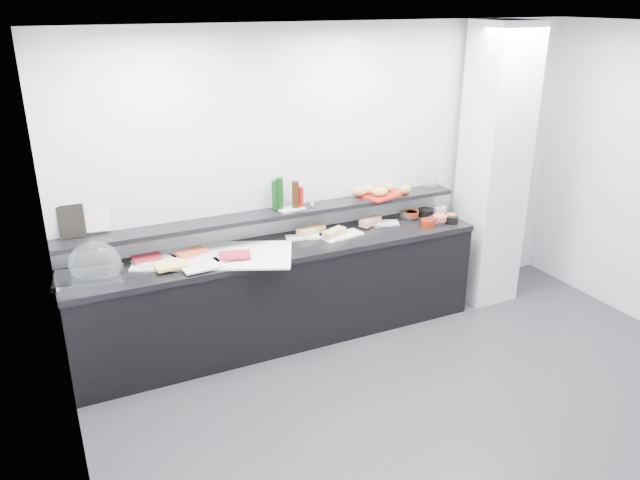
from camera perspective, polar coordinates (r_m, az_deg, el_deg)
name	(u,v)px	position (r m, az deg, el deg)	size (l,w,h in m)	color
ground	(462,425)	(4.81, 12.89, -16.13)	(5.00, 5.00, 0.00)	#2D2D30
back_wall	(338,177)	(5.73, 1.70, 5.79)	(5.00, 0.02, 2.70)	silver
ceiling	(502,32)	(3.85, 16.32, 17.78)	(5.00, 5.00, 0.00)	white
column	(493,168)	(6.27, 15.57, 6.39)	(0.50, 0.50, 2.70)	silver
buffet_cabinet	(282,296)	(5.53, -3.47, -5.11)	(3.60, 0.60, 0.85)	black
counter_top	(281,249)	(5.35, -3.58, -0.79)	(3.62, 0.62, 0.05)	black
wall_shelf	(273,214)	(5.41, -4.34, 2.35)	(3.60, 0.25, 0.04)	black
cloche_base	(89,278)	(5.00, -20.36, -3.24)	(0.51, 0.34, 0.04)	#B6B9BD
cloche_dome	(95,263)	(4.96, -19.88, -2.01)	(0.39, 0.26, 0.34)	white
linen_runner	(215,255)	(5.19, -9.62, -1.40)	(1.26, 0.59, 0.01)	white
platter_meat_a	(154,260)	(5.17, -14.90, -1.74)	(0.31, 0.20, 0.01)	silver
food_meat_a	(147,258)	(5.17, -15.54, -1.56)	(0.23, 0.14, 0.02)	maroon
platter_salmon	(191,254)	(5.20, -11.68, -1.29)	(0.30, 0.20, 0.01)	white
food_salmon	(192,252)	(5.19, -11.66, -1.11)	(0.24, 0.15, 0.02)	#D04E2A
platter_cheese	(202,266)	(4.96, -10.74, -2.35)	(0.31, 0.21, 0.01)	white
food_cheese	(171,266)	(4.98, -13.49, -2.29)	(0.24, 0.15, 0.02)	#FEC963
platter_meat_b	(228,256)	(5.13, -8.45, -1.42)	(0.27, 0.18, 0.01)	silver
food_meat_b	(235,255)	(5.08, -7.80, -1.38)	(0.25, 0.16, 0.02)	maroon
sandwich_plate_left	(303,237)	(5.50, -1.60, 0.27)	(0.30, 0.13, 0.01)	white
sandwich_food_left	(311,230)	(5.56, -0.81, 0.92)	(0.27, 0.10, 0.06)	#DFB075
tongs_left	(305,239)	(5.43, -1.37, 0.11)	(0.01, 0.01, 0.16)	silver
sandwich_plate_mid	(342,236)	(5.54, 2.03, 0.40)	(0.38, 0.16, 0.01)	white
sandwich_food_mid	(334,233)	(5.50, 1.30, 0.67)	(0.23, 0.09, 0.06)	tan
tongs_mid	(341,238)	(5.45, 1.91, 0.19)	(0.01, 0.01, 0.16)	#B3B5BA
sandwich_plate_right	(381,223)	(5.88, 5.59, 1.57)	(0.33, 0.14, 0.01)	silver
sandwich_food_right	(370,221)	(5.80, 4.61, 1.72)	(0.23, 0.09, 0.06)	tan
tongs_right	(383,227)	(5.74, 5.79, 1.21)	(0.01, 0.01, 0.16)	#AEB0B4
bowl_glass_fruit	(408,215)	(6.04, 8.09, 2.28)	(0.17, 0.17, 0.07)	white
fill_glass_fruit	(411,213)	(6.05, 8.34, 2.42)	(0.14, 0.14, 0.05)	orange
bowl_black_jam	(426,212)	(6.13, 9.66, 2.50)	(0.15, 0.15, 0.07)	black
fill_black_jam	(412,215)	(6.01, 8.39, 2.31)	(0.12, 0.12, 0.05)	#621F0E
bowl_glass_cream	(438,210)	(6.21, 10.73, 2.67)	(0.16, 0.16, 0.07)	white
fill_glass_cream	(439,209)	(6.22, 10.85, 2.81)	(0.13, 0.13, 0.05)	white
bowl_red_jam	(428,223)	(5.85, 9.81, 1.53)	(0.13, 0.13, 0.07)	maroon
fill_red_jam	(431,221)	(5.87, 10.15, 1.72)	(0.10, 0.10, 0.05)	#5F0D10
bowl_glass_salmon	(436,221)	(5.90, 10.60, 1.68)	(0.16, 0.16, 0.07)	silver
fill_glass_salmon	(440,218)	(5.97, 10.93, 2.00)	(0.14, 0.14, 0.05)	#D35C33
bowl_black_fruit	(452,219)	(5.99, 11.94, 1.86)	(0.12, 0.12, 0.07)	black
fill_black_fruit	(451,217)	(6.02, 11.91, 2.11)	(0.10, 0.10, 0.05)	#E65B1F
framed_print	(71,222)	(5.14, -21.79, 1.58)	(0.20, 0.02, 0.26)	black
print_art	(97,218)	(5.16, -19.70, 1.94)	(0.19, 0.00, 0.22)	beige
condiment_tray	(291,209)	(5.47, -2.69, 2.89)	(0.23, 0.14, 0.01)	silver
bottle_green_a	(275,195)	(5.41, -4.16, 4.15)	(0.05, 0.05, 0.26)	#0F3810
bottle_brown	(295,194)	(5.44, -2.26, 4.18)	(0.06, 0.06, 0.24)	#331909
bottle_green_b	(280,193)	(5.41, -3.70, 4.29)	(0.06, 0.06, 0.28)	#0E330E
bottle_hot	(301,197)	(5.47, -1.77, 3.97)	(0.05, 0.05, 0.18)	#9E110B
shaker_salt	(312,202)	(5.51, -0.71, 3.50)	(0.03, 0.03, 0.07)	silver
shaker_pepper	(300,202)	(5.51, -1.80, 3.48)	(0.03, 0.03, 0.07)	white
bread_tray	(382,194)	(5.89, 5.70, 4.20)	(0.43, 0.30, 0.02)	#AD1612
bread_roll_nw	(359,192)	(5.77, 3.59, 4.44)	(0.14, 0.09, 0.08)	#BB7B47
bread_roll_n	(368,189)	(5.85, 4.41, 4.64)	(0.14, 0.09, 0.08)	tan
bread_roll_ne	(387,187)	(5.93, 6.19, 4.81)	(0.13, 0.09, 0.08)	gold
bread_roll_sw	(380,192)	(5.79, 5.50, 4.43)	(0.15, 0.10, 0.08)	tan
bread_roll_se	(405,189)	(5.89, 7.82, 4.63)	(0.13, 0.08, 0.08)	#BB9447
bread_roll_midw	(384,188)	(5.89, 5.87, 4.72)	(0.13, 0.08, 0.08)	#AE7A42
carafe	(431,174)	(6.11, 10.12, 5.98)	(0.11, 0.11, 0.30)	silver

